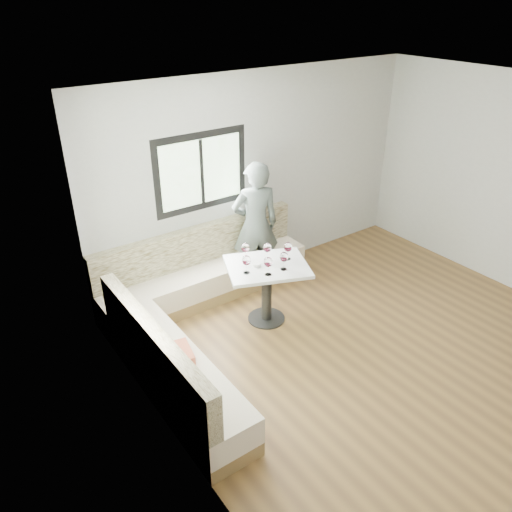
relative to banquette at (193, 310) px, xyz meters
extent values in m
cube|color=brown|center=(1.59, -1.63, -0.33)|extent=(5.00, 5.00, 0.01)
cube|color=white|center=(1.59, -1.63, 2.47)|extent=(5.00, 5.00, 0.01)
cube|color=#B7B7B2|center=(1.59, 0.87, 1.07)|extent=(5.00, 0.01, 2.80)
cube|color=#B7B7B2|center=(-0.91, -1.63, 1.07)|extent=(0.01, 5.00, 2.80)
cube|color=black|center=(0.69, 0.86, 1.32)|extent=(1.30, 0.02, 1.00)
cube|color=black|center=(-0.90, -0.73, 1.32)|extent=(0.02, 1.30, 1.00)
cube|color=olive|center=(0.54, 0.59, -0.25)|extent=(2.90, 0.55, 0.16)
cube|color=beige|center=(0.54, 0.59, -0.03)|extent=(2.90, 0.55, 0.29)
cube|color=beige|center=(0.54, 0.80, 0.37)|extent=(2.90, 0.14, 0.50)
cube|color=olive|center=(-0.64, -0.81, -0.25)|extent=(0.55, 2.25, 0.16)
cube|color=beige|center=(-0.64, -0.81, -0.03)|extent=(0.55, 2.25, 0.29)
cube|color=beige|center=(-0.84, -0.81, 0.37)|extent=(0.14, 2.25, 0.50)
cube|color=#DA6640|center=(-0.64, -0.80, 0.17)|extent=(0.40, 0.40, 0.10)
cylinder|color=black|center=(0.88, -0.27, -0.32)|extent=(0.46, 0.46, 0.02)
cylinder|color=black|center=(0.88, -0.27, 0.04)|extent=(0.13, 0.13, 0.74)
cube|color=silver|center=(0.88, -0.27, 0.43)|extent=(1.16, 1.04, 0.04)
imported|color=#49524E|center=(1.29, 0.54, 0.55)|extent=(0.74, 0.61, 1.75)
cylinder|color=white|center=(0.76, -0.22, 0.47)|extent=(0.09, 0.09, 0.04)
sphere|color=black|center=(0.78, -0.22, 0.48)|extent=(0.02, 0.02, 0.02)
sphere|color=black|center=(0.75, -0.22, 0.48)|extent=(0.02, 0.02, 0.02)
sphere|color=black|center=(0.77, -0.24, 0.48)|extent=(0.02, 0.02, 0.02)
cylinder|color=white|center=(0.58, -0.29, 0.45)|extent=(0.07, 0.07, 0.01)
cylinder|color=white|center=(0.58, -0.29, 0.50)|extent=(0.01, 0.01, 0.10)
ellipsoid|color=white|center=(0.58, -0.29, 0.61)|extent=(0.10, 0.10, 0.12)
cylinder|color=#3D0614|center=(0.58, -0.29, 0.58)|extent=(0.07, 0.07, 0.03)
cylinder|color=white|center=(0.75, -0.46, 0.45)|extent=(0.07, 0.07, 0.01)
cylinder|color=white|center=(0.75, -0.46, 0.50)|extent=(0.01, 0.01, 0.10)
ellipsoid|color=white|center=(0.75, -0.46, 0.61)|extent=(0.10, 0.10, 0.12)
cylinder|color=#3D0614|center=(0.75, -0.46, 0.58)|extent=(0.07, 0.07, 0.03)
cylinder|color=white|center=(0.97, -0.47, 0.45)|extent=(0.07, 0.07, 0.01)
cylinder|color=white|center=(0.97, -0.47, 0.50)|extent=(0.01, 0.01, 0.10)
ellipsoid|color=white|center=(0.97, -0.47, 0.61)|extent=(0.10, 0.10, 0.12)
cylinder|color=#3D0614|center=(0.97, -0.47, 0.58)|extent=(0.07, 0.07, 0.03)
cylinder|color=white|center=(0.96, -0.17, 0.45)|extent=(0.07, 0.07, 0.01)
cylinder|color=white|center=(0.96, -0.17, 0.50)|extent=(0.01, 0.01, 0.10)
ellipsoid|color=white|center=(0.96, -0.17, 0.61)|extent=(0.10, 0.10, 0.12)
cylinder|color=#3D0614|center=(0.96, -0.17, 0.58)|extent=(0.07, 0.07, 0.03)
cylinder|color=white|center=(1.17, -0.30, 0.45)|extent=(0.07, 0.07, 0.01)
cylinder|color=white|center=(1.17, -0.30, 0.50)|extent=(0.01, 0.01, 0.10)
ellipsoid|color=white|center=(1.17, -0.30, 0.61)|extent=(0.10, 0.10, 0.12)
cylinder|color=#3D0614|center=(1.17, -0.30, 0.58)|extent=(0.07, 0.07, 0.03)
cylinder|color=white|center=(0.74, -0.02, 0.45)|extent=(0.07, 0.07, 0.01)
cylinder|color=white|center=(0.74, -0.02, 0.50)|extent=(0.01, 0.01, 0.10)
ellipsoid|color=white|center=(0.74, -0.02, 0.61)|extent=(0.10, 0.10, 0.12)
cylinder|color=#3D0614|center=(0.74, -0.02, 0.58)|extent=(0.07, 0.07, 0.03)
camera|label=1|loc=(-2.20, -4.38, 3.35)|focal=35.00mm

